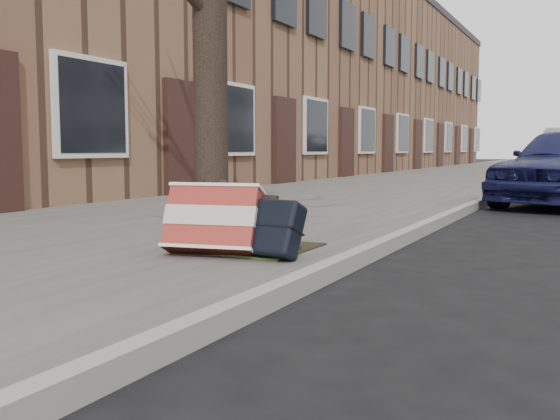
% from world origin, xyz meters
% --- Properties ---
extents(ground, '(120.00, 120.00, 0.00)m').
position_xyz_m(ground, '(0.00, 0.00, 0.00)').
color(ground, black).
rests_on(ground, ground).
extents(near_sidewalk, '(5.00, 70.00, 0.12)m').
position_xyz_m(near_sidewalk, '(-3.70, 15.00, 0.06)').
color(near_sidewalk, '#66625C').
rests_on(near_sidewalk, ground).
extents(house_near, '(6.80, 40.00, 7.00)m').
position_xyz_m(house_near, '(-9.60, 16.00, 3.50)').
color(house_near, brown).
rests_on(house_near, ground).
extents(dirt_patch, '(0.85, 0.85, 0.02)m').
position_xyz_m(dirt_patch, '(-2.00, 1.20, 0.13)').
color(dirt_patch, black).
rests_on(dirt_patch, near_sidewalk).
extents(suitcase_red, '(0.74, 0.50, 0.53)m').
position_xyz_m(suitcase_red, '(-2.11, 0.77, 0.38)').
color(suitcase_red, maroon).
rests_on(suitcase_red, near_sidewalk).
extents(suitcase_navy, '(0.60, 0.38, 0.45)m').
position_xyz_m(suitcase_navy, '(-1.74, 0.85, 0.34)').
color(suitcase_navy, black).
rests_on(suitcase_navy, near_sidewalk).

